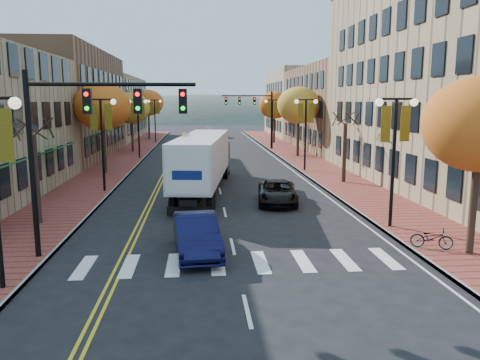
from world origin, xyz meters
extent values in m
plane|color=black|center=(0.00, 0.00, 0.00)|extent=(200.00, 200.00, 0.00)
cube|color=brown|center=(-9.00, 32.50, 0.07)|extent=(4.00, 85.00, 0.15)
cube|color=brown|center=(9.00, 32.50, 0.07)|extent=(4.00, 85.00, 0.15)
cube|color=brown|center=(-17.00, 36.00, 5.50)|extent=(12.00, 24.00, 11.00)
cube|color=#9E8966|center=(-17.00, 61.00, 4.75)|extent=(12.00, 26.00, 9.50)
cube|color=brown|center=(18.50, 42.00, 5.00)|extent=(15.00, 24.00, 10.00)
cube|color=#9E8966|center=(18.50, 64.00, 5.50)|extent=(15.00, 20.00, 11.00)
cylinder|color=#382619|center=(-9.00, 8.00, 2.25)|extent=(0.28, 0.28, 4.20)
cylinder|color=#382619|center=(-9.00, 24.00, 2.60)|extent=(0.28, 0.28, 4.90)
ellipsoid|color=#EF591C|center=(-9.00, 24.00, 5.46)|extent=(4.48, 4.48, 3.81)
cylinder|color=#382619|center=(-9.00, 40.00, 2.42)|extent=(0.28, 0.28, 4.55)
ellipsoid|color=gold|center=(-9.00, 40.00, 5.07)|extent=(4.16, 4.16, 3.54)
cylinder|color=#382619|center=(-9.00, 58.00, 2.67)|extent=(0.28, 0.28, 5.04)
ellipsoid|color=#EF591C|center=(-9.00, 58.00, 5.62)|extent=(4.61, 4.61, 3.92)
cylinder|color=#382619|center=(9.00, 2.00, 2.42)|extent=(0.28, 0.28, 4.55)
ellipsoid|color=#EF591C|center=(9.00, 2.00, 5.07)|extent=(4.16, 4.16, 3.54)
cylinder|color=#382619|center=(9.00, 18.00, 2.25)|extent=(0.28, 0.28, 4.20)
cylinder|color=#382619|center=(9.00, 34.00, 2.60)|extent=(0.28, 0.28, 4.90)
ellipsoid|color=gold|center=(9.00, 34.00, 5.46)|extent=(4.48, 4.48, 3.81)
cylinder|color=#382619|center=(9.00, 50.00, 2.53)|extent=(0.28, 0.28, 4.76)
ellipsoid|color=#EF591C|center=(9.00, 50.00, 5.30)|extent=(4.35, 4.35, 3.70)
sphere|color=#FFF2CC|center=(-6.70, 0.00, 5.85)|extent=(0.36, 0.36, 0.36)
cube|color=#AC9917|center=(-7.05, 0.00, 4.90)|extent=(0.45, 0.03, 1.60)
cylinder|color=black|center=(-7.50, 16.00, 3.00)|extent=(0.16, 0.16, 6.00)
cylinder|color=black|center=(-7.50, 16.00, 6.00)|extent=(1.60, 0.10, 0.10)
sphere|color=#FFF2CC|center=(-8.30, 16.00, 5.85)|extent=(0.36, 0.36, 0.36)
sphere|color=#FFF2CC|center=(-6.70, 16.00, 5.85)|extent=(0.36, 0.36, 0.36)
cube|color=#AC9917|center=(-7.95, 16.00, 4.90)|extent=(0.45, 0.03, 1.60)
cube|color=#AC9917|center=(-7.05, 16.00, 4.90)|extent=(0.45, 0.03, 1.60)
cylinder|color=black|center=(-7.50, 34.00, 3.00)|extent=(0.16, 0.16, 6.00)
cylinder|color=black|center=(-7.50, 34.00, 6.00)|extent=(1.60, 0.10, 0.10)
sphere|color=#FFF2CC|center=(-8.30, 34.00, 5.85)|extent=(0.36, 0.36, 0.36)
sphere|color=#FFF2CC|center=(-6.70, 34.00, 5.85)|extent=(0.36, 0.36, 0.36)
cube|color=#AC9917|center=(-7.95, 34.00, 4.90)|extent=(0.45, 0.03, 1.60)
cube|color=#AC9917|center=(-7.05, 34.00, 4.90)|extent=(0.45, 0.03, 1.60)
cylinder|color=black|center=(-7.50, 52.00, 3.00)|extent=(0.16, 0.16, 6.00)
cylinder|color=black|center=(-7.50, 52.00, 6.00)|extent=(1.60, 0.10, 0.10)
sphere|color=#FFF2CC|center=(-8.30, 52.00, 5.85)|extent=(0.36, 0.36, 0.36)
sphere|color=#FFF2CC|center=(-6.70, 52.00, 5.85)|extent=(0.36, 0.36, 0.36)
cube|color=#AC9917|center=(-7.95, 52.00, 4.90)|extent=(0.45, 0.03, 1.60)
cube|color=#AC9917|center=(-7.05, 52.00, 4.90)|extent=(0.45, 0.03, 1.60)
cylinder|color=black|center=(7.50, 6.00, 3.00)|extent=(0.16, 0.16, 6.00)
cylinder|color=black|center=(7.50, 6.00, 6.00)|extent=(1.60, 0.10, 0.10)
sphere|color=#FFF2CC|center=(6.70, 6.00, 5.85)|extent=(0.36, 0.36, 0.36)
sphere|color=#FFF2CC|center=(8.30, 6.00, 5.85)|extent=(0.36, 0.36, 0.36)
cube|color=#AC9917|center=(7.05, 6.00, 4.90)|extent=(0.45, 0.03, 1.60)
cube|color=#AC9917|center=(7.95, 6.00, 4.90)|extent=(0.45, 0.03, 1.60)
cylinder|color=black|center=(7.50, 24.00, 3.00)|extent=(0.16, 0.16, 6.00)
cylinder|color=black|center=(7.50, 24.00, 6.00)|extent=(1.60, 0.10, 0.10)
sphere|color=#FFF2CC|center=(6.70, 24.00, 5.85)|extent=(0.36, 0.36, 0.36)
sphere|color=#FFF2CC|center=(8.30, 24.00, 5.85)|extent=(0.36, 0.36, 0.36)
cube|color=#AC9917|center=(7.05, 24.00, 4.90)|extent=(0.45, 0.03, 1.60)
cube|color=#AC9917|center=(7.95, 24.00, 4.90)|extent=(0.45, 0.03, 1.60)
cylinder|color=black|center=(7.50, 42.00, 3.00)|extent=(0.16, 0.16, 6.00)
cylinder|color=black|center=(7.50, 42.00, 6.00)|extent=(1.60, 0.10, 0.10)
sphere|color=#FFF2CC|center=(6.70, 42.00, 5.85)|extent=(0.36, 0.36, 0.36)
sphere|color=#FFF2CC|center=(8.30, 42.00, 5.85)|extent=(0.36, 0.36, 0.36)
cube|color=#AC9917|center=(7.05, 42.00, 4.90)|extent=(0.45, 0.03, 1.60)
cube|color=#AC9917|center=(7.95, 42.00, 4.90)|extent=(0.45, 0.03, 1.60)
cylinder|color=black|center=(-7.40, 3.00, 3.50)|extent=(0.20, 0.20, 7.00)
cylinder|color=black|center=(-4.40, 3.00, 6.50)|extent=(6.00, 0.14, 0.14)
cube|color=black|center=(-5.30, 3.00, 5.90)|extent=(0.30, 0.25, 0.90)
sphere|color=#FF0C0C|center=(-5.30, 2.86, 6.15)|extent=(0.16, 0.16, 0.16)
cube|color=black|center=(-3.50, 3.00, 5.90)|extent=(0.30, 0.25, 0.90)
sphere|color=#FF0C0C|center=(-3.50, 2.86, 6.15)|extent=(0.16, 0.16, 0.16)
cube|color=black|center=(-1.88, 3.00, 5.90)|extent=(0.30, 0.25, 0.90)
sphere|color=#FF0C0C|center=(-1.88, 2.86, 6.15)|extent=(0.16, 0.16, 0.16)
cylinder|color=black|center=(7.40, 42.00, 3.50)|extent=(0.20, 0.20, 7.00)
cylinder|color=black|center=(4.40, 42.00, 6.50)|extent=(6.00, 0.14, 0.14)
cube|color=black|center=(5.30, 42.00, 5.90)|extent=(0.30, 0.25, 0.90)
sphere|color=#FF0C0C|center=(5.30, 41.86, 6.15)|extent=(0.16, 0.16, 0.16)
cube|color=black|center=(3.50, 42.00, 5.90)|extent=(0.30, 0.25, 0.90)
sphere|color=#FF0C0C|center=(3.50, 41.86, 6.15)|extent=(0.16, 0.16, 0.16)
cube|color=black|center=(1.88, 42.00, 5.90)|extent=(0.30, 0.25, 0.90)
sphere|color=#FF0C0C|center=(1.88, 41.86, 6.15)|extent=(0.16, 0.16, 0.16)
cube|color=black|center=(-1.16, 14.76, 0.80)|extent=(2.50, 12.27, 0.33)
cube|color=silver|center=(-1.16, 14.76, 2.45)|extent=(4.00, 12.46, 2.64)
cube|color=black|center=(-0.19, 22.23, 1.55)|extent=(2.70, 3.10, 2.35)
cylinder|color=black|center=(-2.76, 10.02, 0.47)|extent=(0.45, 0.98, 0.94)
cylinder|color=black|center=(-0.80, 9.77, 0.47)|extent=(0.45, 0.98, 0.94)
cylinder|color=black|center=(-2.62, 11.14, 0.47)|extent=(0.45, 0.98, 0.94)
cylinder|color=black|center=(-0.66, 10.89, 0.47)|extent=(0.45, 0.98, 0.94)
cylinder|color=black|center=(-1.32, 21.23, 0.47)|extent=(0.45, 0.98, 0.94)
cylinder|color=black|center=(0.65, 20.98, 0.47)|extent=(0.45, 0.98, 0.94)
cylinder|color=black|center=(-1.05, 23.29, 0.47)|extent=(0.45, 0.98, 0.94)
cylinder|color=black|center=(0.91, 23.04, 0.47)|extent=(0.45, 0.98, 0.94)
imported|color=black|center=(-1.47, 3.24, 0.76)|extent=(2.07, 4.78, 1.53)
imported|color=black|center=(3.17, 11.91, 0.67)|extent=(2.79, 5.03, 1.33)
imported|color=white|center=(-1.33, 54.71, 0.74)|extent=(1.81, 4.38, 1.48)
imported|color=#9999A0|center=(2.32, 61.19, 0.60)|extent=(2.07, 4.25, 1.19)
imported|color=#A1A0A8|center=(0.60, 66.96, 0.71)|extent=(1.58, 4.31, 1.41)
imported|color=gray|center=(7.80, 2.65, 0.57)|extent=(1.67, 1.12, 0.83)
camera|label=1|loc=(-1.28, -14.45, 5.92)|focal=35.00mm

